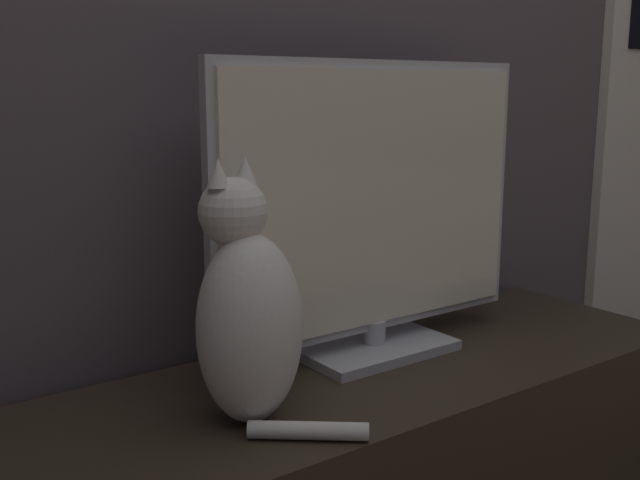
{
  "coord_description": "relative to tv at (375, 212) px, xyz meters",
  "views": [
    {
      "loc": [
        -0.84,
        -0.1,
        0.99
      ],
      "look_at": [
        -0.08,
        0.95,
        0.73
      ],
      "focal_mm": 42.0,
      "sensor_mm": 36.0,
      "label": 1
    }
  ],
  "objects": [
    {
      "name": "tv",
      "position": [
        0.0,
        0.0,
        0.0
      ],
      "size": [
        0.74,
        0.19,
        0.58
      ],
      "color": "#B7B7BC",
      "rests_on": "tv_stand"
    },
    {
      "name": "cat",
      "position": [
        -0.37,
        -0.12,
        -0.11
      ],
      "size": [
        0.23,
        0.28,
        0.43
      ],
      "rotation": [
        0.0,
        0.0,
        0.3
      ],
      "color": "silver",
      "rests_on": "tv_stand"
    }
  ]
}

